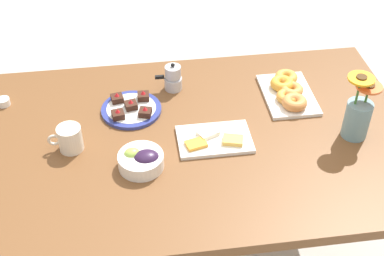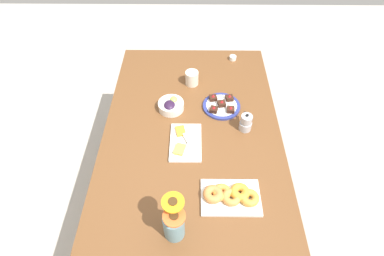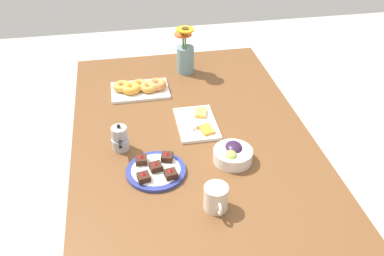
{
  "view_description": "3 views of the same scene",
  "coord_description": "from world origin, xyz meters",
  "px_view_note": "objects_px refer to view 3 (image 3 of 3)",
  "views": [
    {
      "loc": [
        0.2,
        1.42,
        1.99
      ],
      "look_at": [
        0.0,
        0.0,
        0.78
      ],
      "focal_mm": 50.0,
      "sensor_mm": 36.0,
      "label": 1
    },
    {
      "loc": [
        -1.09,
        -0.01,
        2.02
      ],
      "look_at": [
        0.0,
        0.0,
        0.78
      ],
      "focal_mm": 28.0,
      "sensor_mm": 36.0,
      "label": 2
    },
    {
      "loc": [
        1.43,
        -0.26,
        1.82
      ],
      "look_at": [
        0.0,
        0.0,
        0.78
      ],
      "focal_mm": 40.0,
      "sensor_mm": 36.0,
      "label": 3
    }
  ],
  "objects_px": {
    "dining_table": "(192,151)",
    "grape_bowl": "(233,154)",
    "croissant_platter": "(140,88)",
    "cheese_platter": "(197,123)",
    "flower_vase": "(185,56)",
    "coffee_mug": "(216,198)",
    "dessert_plate": "(156,170)",
    "moka_pot": "(120,139)"
  },
  "relations": [
    {
      "from": "grape_bowl",
      "to": "croissant_platter",
      "type": "relative_size",
      "value": 0.53
    },
    {
      "from": "grape_bowl",
      "to": "coffee_mug",
      "type": "bearing_deg",
      "value": -27.38
    },
    {
      "from": "croissant_platter",
      "to": "dessert_plate",
      "type": "distance_m",
      "value": 0.61
    },
    {
      "from": "croissant_platter",
      "to": "grape_bowl",
      "type": "bearing_deg",
      "value": 27.83
    },
    {
      "from": "cheese_platter",
      "to": "moka_pot",
      "type": "xyz_separation_m",
      "value": [
        0.11,
        -0.34,
        0.04
      ]
    },
    {
      "from": "dining_table",
      "to": "flower_vase",
      "type": "relative_size",
      "value": 6.3
    },
    {
      "from": "coffee_mug",
      "to": "grape_bowl",
      "type": "xyz_separation_m",
      "value": [
        -0.24,
        0.12,
        -0.02
      ]
    },
    {
      "from": "dining_table",
      "to": "grape_bowl",
      "type": "xyz_separation_m",
      "value": [
        0.19,
        0.13,
        0.12
      ]
    },
    {
      "from": "croissant_platter",
      "to": "coffee_mug",
      "type": "bearing_deg",
      "value": 12.9
    },
    {
      "from": "dining_table",
      "to": "coffee_mug",
      "type": "relative_size",
      "value": 13.47
    },
    {
      "from": "dining_table",
      "to": "grape_bowl",
      "type": "bearing_deg",
      "value": 34.21
    },
    {
      "from": "grape_bowl",
      "to": "flower_vase",
      "type": "bearing_deg",
      "value": -175.62
    },
    {
      "from": "dining_table",
      "to": "dessert_plate",
      "type": "bearing_deg",
      "value": -40.48
    },
    {
      "from": "flower_vase",
      "to": "coffee_mug",
      "type": "bearing_deg",
      "value": -3.68
    },
    {
      "from": "grape_bowl",
      "to": "croissant_platter",
      "type": "height_order",
      "value": "grape_bowl"
    },
    {
      "from": "moka_pot",
      "to": "flower_vase",
      "type": "bearing_deg",
      "value": 148.72
    },
    {
      "from": "grape_bowl",
      "to": "cheese_platter",
      "type": "xyz_separation_m",
      "value": [
        -0.26,
        -0.09,
        -0.02
      ]
    },
    {
      "from": "coffee_mug",
      "to": "croissant_platter",
      "type": "bearing_deg",
      "value": -167.1
    },
    {
      "from": "dining_table",
      "to": "cheese_platter",
      "type": "relative_size",
      "value": 6.15
    },
    {
      "from": "dining_table",
      "to": "dessert_plate",
      "type": "distance_m",
      "value": 0.29
    },
    {
      "from": "dining_table",
      "to": "cheese_platter",
      "type": "xyz_separation_m",
      "value": [
        -0.07,
        0.04,
        0.1
      ]
    },
    {
      "from": "cheese_platter",
      "to": "coffee_mug",
      "type": "bearing_deg",
      "value": -3.57
    },
    {
      "from": "coffee_mug",
      "to": "dessert_plate",
      "type": "height_order",
      "value": "coffee_mug"
    },
    {
      "from": "coffee_mug",
      "to": "croissant_platter",
      "type": "relative_size",
      "value": 0.41
    },
    {
      "from": "dining_table",
      "to": "moka_pot",
      "type": "bearing_deg",
      "value": -83.54
    },
    {
      "from": "flower_vase",
      "to": "moka_pot",
      "type": "relative_size",
      "value": 2.13
    },
    {
      "from": "dining_table",
      "to": "croissant_platter",
      "type": "relative_size",
      "value": 5.49
    },
    {
      "from": "flower_vase",
      "to": "moka_pot",
      "type": "height_order",
      "value": "flower_vase"
    },
    {
      "from": "dessert_plate",
      "to": "flower_vase",
      "type": "bearing_deg",
      "value": 162.52
    },
    {
      "from": "cheese_platter",
      "to": "dessert_plate",
      "type": "relative_size",
      "value": 1.14
    },
    {
      "from": "dining_table",
      "to": "moka_pot",
      "type": "height_order",
      "value": "moka_pot"
    },
    {
      "from": "dining_table",
      "to": "cheese_platter",
      "type": "bearing_deg",
      "value": 154.05
    },
    {
      "from": "croissant_platter",
      "to": "moka_pot",
      "type": "distance_m",
      "value": 0.45
    },
    {
      "from": "dining_table",
      "to": "coffee_mug",
      "type": "distance_m",
      "value": 0.44
    },
    {
      "from": "grape_bowl",
      "to": "flower_vase",
      "type": "xyz_separation_m",
      "value": [
        -0.76,
        -0.06,
        0.06
      ]
    },
    {
      "from": "coffee_mug",
      "to": "cheese_platter",
      "type": "relative_size",
      "value": 0.46
    },
    {
      "from": "grape_bowl",
      "to": "flower_vase",
      "type": "relative_size",
      "value": 0.6
    },
    {
      "from": "coffee_mug",
      "to": "dining_table",
      "type": "bearing_deg",
      "value": -179.32
    },
    {
      "from": "croissant_platter",
      "to": "flower_vase",
      "type": "height_order",
      "value": "flower_vase"
    },
    {
      "from": "grape_bowl",
      "to": "dining_table",
      "type": "bearing_deg",
      "value": -145.79
    },
    {
      "from": "coffee_mug",
      "to": "moka_pot",
      "type": "bearing_deg",
      "value": -142.0
    },
    {
      "from": "croissant_platter",
      "to": "cheese_platter",
      "type": "bearing_deg",
      "value": 33.82
    }
  ]
}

